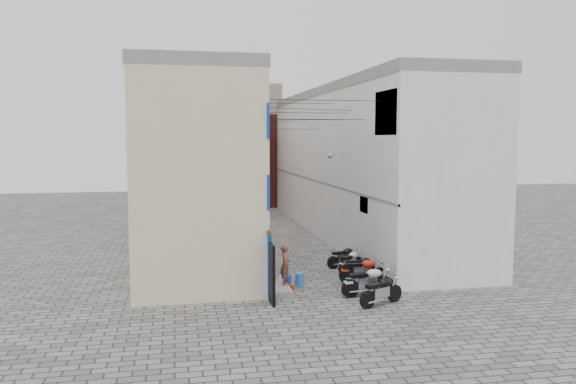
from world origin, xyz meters
TOP-DOWN VIEW (x-y plane):
  - ground at (0.00, 0.00)m, footprint 90.00×90.00m
  - plinth at (-2.05, 13.00)m, footprint 0.90×26.00m
  - building_left at (-4.98, 12.95)m, footprint 5.10×27.00m
  - building_right at (5.00, 13.00)m, footprint 5.94×26.00m
  - building_far_brick_left at (-2.00, 28.00)m, footprint 6.00×6.00m
  - building_far_brick_right at (3.00, 30.00)m, footprint 5.00×6.00m
  - building_far_concrete at (0.00, 34.00)m, footprint 8.00×5.00m
  - far_shopfront at (0.00, 25.20)m, footprint 2.00×0.30m
  - overhead_wires at (0.00, 7.64)m, footprint 5.80×13.02m
  - motorcycle_a at (1.31, -1.46)m, footprint 2.10×1.44m
  - motorcycle_b at (1.25, -0.25)m, footprint 2.24×0.92m
  - motorcycle_c at (1.57, 0.53)m, footprint 1.80×0.70m
  - motorcycle_d at (1.69, 1.61)m, footprint 2.09×0.85m
  - motorcycle_e at (1.90, 2.55)m, footprint 1.83×0.70m
  - motorcycle_f at (1.78, 3.57)m, footprint 1.78×1.66m
  - motorcycle_g at (1.76, 4.53)m, footprint 1.94×1.16m
  - person_a at (-1.70, 1.10)m, footprint 0.54×0.67m
  - person_b at (-2.14, 4.52)m, footprint 0.86×0.86m
  - water_jug_near at (-1.55, 1.50)m, footprint 0.38×0.38m
  - water_jug_far at (-1.01, 1.63)m, footprint 0.40×0.40m
  - red_crate at (-1.55, 1.04)m, footprint 0.44×0.38m

SIDE VIEW (x-z plane):
  - ground at x=0.00m, z-range 0.00..0.00m
  - red_crate at x=-1.55m, z-range 0.00..0.23m
  - plinth at x=-2.05m, z-range 0.00..0.25m
  - water_jug_near at x=-1.55m, z-range 0.00..0.53m
  - water_jug_far at x=-1.01m, z-range 0.00..0.54m
  - motorcycle_c at x=1.57m, z-range 0.00..1.02m
  - motorcycle_e at x=1.90m, z-range 0.00..1.04m
  - motorcycle_g at x=1.76m, z-range 0.00..1.07m
  - motorcycle_f at x=1.78m, z-range 0.00..1.07m
  - motorcycle_a at x=1.31m, z-range 0.00..1.17m
  - motorcycle_d at x=1.69m, z-range 0.00..1.18m
  - motorcycle_b at x=1.25m, z-range 0.00..1.26m
  - person_b at x=-2.14m, z-range 0.25..1.66m
  - person_a at x=-1.70m, z-range 0.25..1.84m
  - far_shopfront at x=0.00m, z-range 0.00..2.40m
  - building_far_brick_right at x=3.00m, z-range 0.00..8.00m
  - building_left at x=-4.98m, z-range 0.00..9.00m
  - building_right at x=5.00m, z-range 0.01..9.01m
  - building_far_brick_left at x=-2.00m, z-range 0.00..10.00m
  - building_far_concrete at x=0.00m, z-range 0.00..11.00m
  - overhead_wires at x=0.00m, z-range 6.46..7.79m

